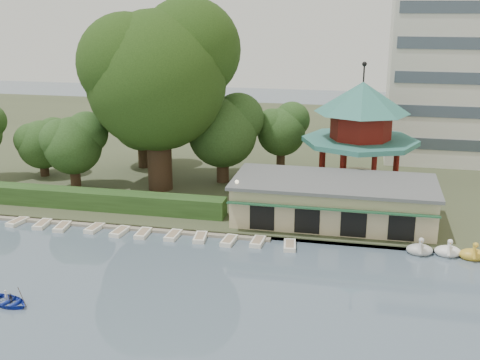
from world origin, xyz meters
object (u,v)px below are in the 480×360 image
(boathouse, at_px, (333,200))
(rowboat_with_passengers, at_px, (8,298))
(dock, at_px, (92,223))
(big_tree, at_px, (159,71))
(pavilion, at_px, (361,126))

(boathouse, distance_m, rowboat_with_passengers, 29.14)
(dock, xyz_separation_m, big_tree, (3.20, 11.04, 13.02))
(rowboat_with_passengers, bearing_deg, big_tree, 85.67)
(dock, height_order, boathouse, boathouse)
(pavilion, xyz_separation_m, rowboat_with_passengers, (-22.81, -30.34, -7.02))
(rowboat_with_passengers, bearing_deg, dock, 94.37)
(pavilion, relative_size, rowboat_with_passengers, 2.60)
(pavilion, bearing_deg, boathouse, -101.28)
(boathouse, relative_size, rowboat_with_passengers, 3.58)
(boathouse, height_order, pavilion, pavilion)
(big_tree, height_order, rowboat_with_passengers, big_tree)
(pavilion, distance_m, big_tree, 21.88)
(big_tree, bearing_deg, boathouse, -18.42)
(dock, bearing_deg, rowboat_with_passengers, -85.63)
(pavilion, relative_size, big_tree, 0.67)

